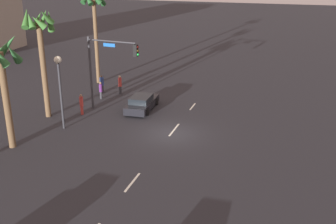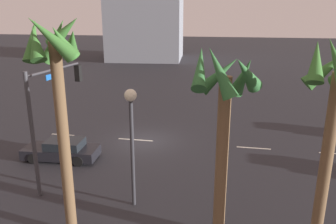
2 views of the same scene
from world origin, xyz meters
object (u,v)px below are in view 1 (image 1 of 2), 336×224
(pedestrian_2, at_px, (120,84))
(palm_tree_3, at_px, (2,69))
(pedestrian_1, at_px, (81,104))
(pedestrian_3, at_px, (101,90))
(pedestrian_0, at_px, (102,83))
(palm_tree_1, at_px, (95,14))
(car_0, at_px, (142,103))
(streetlamp, at_px, (59,78))
(traffic_signal, at_px, (106,62))
(palm_tree_2, at_px, (41,36))

(pedestrian_2, height_order, palm_tree_3, palm_tree_3)
(pedestrian_1, relative_size, pedestrian_2, 0.97)
(pedestrian_1, xyz_separation_m, pedestrian_3, (4.34, 0.39, -0.08))
(pedestrian_0, bearing_deg, palm_tree_1, 32.06)
(car_0, xyz_separation_m, pedestrian_1, (-2.72, 4.38, 0.36))
(pedestrian_0, height_order, pedestrian_2, pedestrian_2)
(car_0, bearing_deg, pedestrian_2, 45.76)
(car_0, xyz_separation_m, streetlamp, (-5.89, 4.21, 3.43))
(car_0, relative_size, pedestrian_3, 2.86)
(traffic_signal, height_order, pedestrian_0, traffic_signal)
(pedestrian_1, distance_m, palm_tree_2, 6.33)
(pedestrian_0, bearing_deg, palm_tree_2, 170.95)
(traffic_signal, xyz_separation_m, pedestrian_2, (4.69, 0.95, -3.29))
(streetlamp, xyz_separation_m, palm_tree_3, (-4.06, 1.61, 1.53))
(car_0, distance_m, streetlamp, 8.01)
(pedestrian_2, distance_m, palm_tree_2, 9.94)
(pedestrian_3, relative_size, palm_tree_1, 0.17)
(traffic_signal, bearing_deg, palm_tree_2, 124.45)
(palm_tree_3, bearing_deg, pedestrian_3, -5.16)
(pedestrian_0, bearing_deg, traffic_signal, -148.25)
(palm_tree_2, bearing_deg, pedestrian_0, -9.05)
(palm_tree_3, bearing_deg, traffic_signal, -19.35)
(car_0, relative_size, palm_tree_1, 0.49)
(traffic_signal, distance_m, streetlamp, 5.00)
(pedestrian_0, height_order, pedestrian_3, pedestrian_0)
(pedestrian_3, relative_size, palm_tree_3, 0.21)
(pedestrian_1, height_order, palm_tree_1, palm_tree_1)
(traffic_signal, xyz_separation_m, palm_tree_1, (7.77, 4.83, 2.96))
(traffic_signal, bearing_deg, pedestrian_2, 11.39)
(palm_tree_3, bearing_deg, palm_tree_1, 5.98)
(car_0, height_order, palm_tree_1, palm_tree_1)
(pedestrian_2, xyz_separation_m, palm_tree_1, (3.08, 3.89, 6.25))
(car_0, bearing_deg, pedestrian_1, 121.80)
(streetlamp, relative_size, palm_tree_3, 0.72)
(pedestrian_2, distance_m, palm_tree_1, 7.98)
(traffic_signal, relative_size, pedestrian_3, 3.84)
(pedestrian_1, bearing_deg, pedestrian_3, 5.12)
(pedestrian_2, bearing_deg, pedestrian_1, 173.50)
(pedestrian_1, height_order, pedestrian_3, pedestrian_1)
(palm_tree_2, xyz_separation_m, palm_tree_3, (-6.00, -1.01, -1.12))
(palm_tree_3, bearing_deg, car_0, -30.33)
(pedestrian_0, distance_m, palm_tree_2, 9.56)
(traffic_signal, bearing_deg, palm_tree_1, 31.87)
(palm_tree_3, bearing_deg, palm_tree_2, 9.55)
(palm_tree_2, bearing_deg, palm_tree_1, 3.93)
(pedestrian_2, height_order, palm_tree_1, palm_tree_1)
(car_0, bearing_deg, traffic_signal, 112.42)
(car_0, relative_size, palm_tree_2, 0.53)
(car_0, height_order, palm_tree_3, palm_tree_3)
(car_0, height_order, traffic_signal, traffic_signal)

